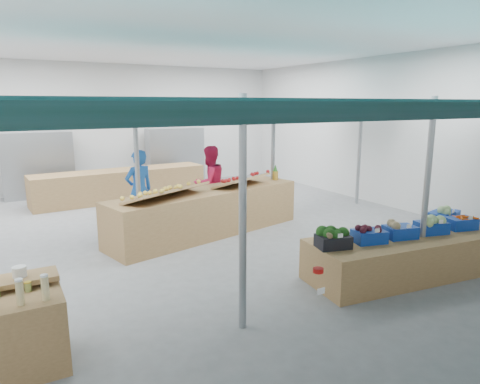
{
  "coord_description": "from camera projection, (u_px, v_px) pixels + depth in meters",
  "views": [
    {
      "loc": [
        -3.59,
        -8.45,
        2.88
      ],
      "look_at": [
        0.33,
        -1.6,
        1.24
      ],
      "focal_mm": 32.0,
      "sensor_mm": 36.0,
      "label": 1
    }
  ],
  "objects": [
    {
      "name": "hall",
      "position": [
        165.0,
        114.0,
        10.2
      ],
      "size": [
        13.0,
        13.0,
        13.0
      ],
      "color": "silver",
      "rests_on": "ground"
    },
    {
      "name": "back_shelving_left",
      "position": [
        38.0,
        166.0,
        13.19
      ],
      "size": [
        2.0,
        0.5,
        2.0
      ],
      "primitive_type": "cube",
      "color": "#B23F33",
      "rests_on": "floor"
    },
    {
      "name": "veg_counter",
      "position": [
        407.0,
        256.0,
        7.27
      ],
      "size": [
        3.65,
        1.62,
        0.69
      ],
      "primitive_type": "cube",
      "rotation": [
        0.0,
        0.0,
        -0.13
      ],
      "color": "brown",
      "rests_on": "floor"
    },
    {
      "name": "back_shelving_right",
      "position": [
        175.0,
        157.0,
        15.38
      ],
      "size": [
        2.0,
        0.5,
        2.0
      ],
      "primitive_type": "cube",
      "color": "#B23F33",
      "rests_on": "floor"
    },
    {
      "name": "crate_cabbage",
      "position": [
        432.0,
        224.0,
        7.35
      ],
      "size": [
        0.57,
        0.47,
        0.35
      ],
      "rotation": [
        0.0,
        0.0,
        -0.26
      ],
      "color": "navy",
      "rests_on": "veg_counter"
    },
    {
      "name": "pole_ribbon",
      "position": [
        318.0,
        272.0,
        4.65
      ],
      "size": [
        0.12,
        0.12,
        0.28
      ],
      "color": "#A90E0B",
      "rests_on": "pole_grid"
    },
    {
      "name": "crate_celeriac",
      "position": [
        400.0,
        229.0,
        7.1
      ],
      "size": [
        0.57,
        0.47,
        0.31
      ],
      "rotation": [
        0.0,
        0.0,
        -0.26
      ],
      "color": "navy",
      "rests_on": "veg_counter"
    },
    {
      "name": "apple_heap_red",
      "position": [
        242.0,
        179.0,
        9.97
      ],
      "size": [
        1.66,
        1.28,
        0.27
      ],
      "rotation": [
        0.0,
        0.0,
        0.45
      ],
      "color": "#997247",
      "rests_on": "fruit_counter"
    },
    {
      "name": "fruit_counter",
      "position": [
        207.0,
        212.0,
        9.56
      ],
      "size": [
        4.78,
        2.12,
        1.0
      ],
      "primitive_type": "cube",
      "rotation": [
        0.0,
        0.0,
        0.23
      ],
      "color": "brown",
      "rests_on": "floor"
    },
    {
      "name": "apple_heap_yellow",
      "position": [
        167.0,
        191.0,
        8.61
      ],
      "size": [
        2.02,
        1.46,
        0.27
      ],
      "rotation": [
        0.0,
        0.0,
        0.45
      ],
      "color": "#997247",
      "rests_on": "fruit_counter"
    },
    {
      "name": "crate_carrots",
      "position": [
        460.0,
        223.0,
        7.62
      ],
      "size": [
        0.57,
        0.47,
        0.29
      ],
      "rotation": [
        0.0,
        0.0,
        -0.26
      ],
      "color": "navy",
      "rests_on": "veg_counter"
    },
    {
      "name": "floor",
      "position": [
        191.0,
        235.0,
        9.51
      ],
      "size": [
        13.0,
        13.0,
        0.0
      ],
      "primitive_type": "plane",
      "color": "slate",
      "rests_on": "ground"
    },
    {
      "name": "vendor_right",
      "position": [
        210.0,
        183.0,
        10.7
      ],
      "size": [
        1.04,
        0.89,
        1.86
      ],
      "primitive_type": "imported",
      "rotation": [
        0.0,
        0.0,
        3.37
      ],
      "color": "#BE1740",
      "rests_on": "floor"
    },
    {
      "name": "crate_stack",
      "position": [
        449.0,
        223.0,
        9.54
      ],
      "size": [
        0.54,
        0.45,
        0.55
      ],
      "primitive_type": "cube",
      "rotation": [
        0.0,
        0.0,
        0.35
      ],
      "color": "navy",
      "rests_on": "floor"
    },
    {
      "name": "crate_extra",
      "position": [
        441.0,
        215.0,
        8.01
      ],
      "size": [
        0.56,
        0.45,
        0.32
      ],
      "rotation": [
        0.0,
        0.0,
        0.19
      ],
      "color": "navy",
      "rests_on": "veg_counter"
    },
    {
      "name": "crate_broccoli",
      "position": [
        333.0,
        238.0,
        6.61
      ],
      "size": [
        0.57,
        0.47,
        0.35
      ],
      "rotation": [
        0.0,
        0.0,
        -0.26
      ],
      "color": "black",
      "rests_on": "veg_counter"
    },
    {
      "name": "vendor_left",
      "position": [
        139.0,
        190.0,
        9.82
      ],
      "size": [
        0.76,
        0.59,
        1.86
      ],
      "primitive_type": "imported",
      "rotation": [
        0.0,
        0.0,
        3.37
      ],
      "color": "#1950A2",
      "rests_on": "floor"
    },
    {
      "name": "awnings",
      "position": [
        264.0,
        109.0,
        7.82
      ],
      "size": [
        9.5,
        7.08,
        0.3
      ],
      "color": "#0B302E",
      "rests_on": "pole_grid"
    },
    {
      "name": "crate_beets",
      "position": [
        369.0,
        234.0,
        6.87
      ],
      "size": [
        0.57,
        0.47,
        0.29
      ],
      "rotation": [
        0.0,
        0.0,
        -0.26
      ],
      "color": "navy",
      "rests_on": "veg_counter"
    },
    {
      "name": "pineapple",
      "position": [
        275.0,
        173.0,
        10.73
      ],
      "size": [
        0.14,
        0.14,
        0.39
      ],
      "rotation": [
        0.0,
        0.0,
        0.45
      ],
      "color": "#8C6019",
      "rests_on": "fruit_counter"
    },
    {
      "name": "sparrow",
      "position": [
        329.0,
        236.0,
        6.42
      ],
      "size": [
        0.12,
        0.09,
        0.11
      ],
      "rotation": [
        0.0,
        0.0,
        -0.26
      ],
      "color": "brown",
      "rests_on": "crate_broccoli"
    },
    {
      "name": "far_counter",
      "position": [
        121.0,
        185.0,
        12.97
      ],
      "size": [
        5.19,
        1.35,
        0.92
      ],
      "primitive_type": "cube",
      "rotation": [
        0.0,
        0.0,
        0.06
      ],
      "color": "brown",
      "rests_on": "floor"
    },
    {
      "name": "pole_grid",
      "position": [
        263.0,
        162.0,
        8.02
      ],
      "size": [
        10.0,
        4.6,
        3.0
      ],
      "color": "gray",
      "rests_on": "floor"
    }
  ]
}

